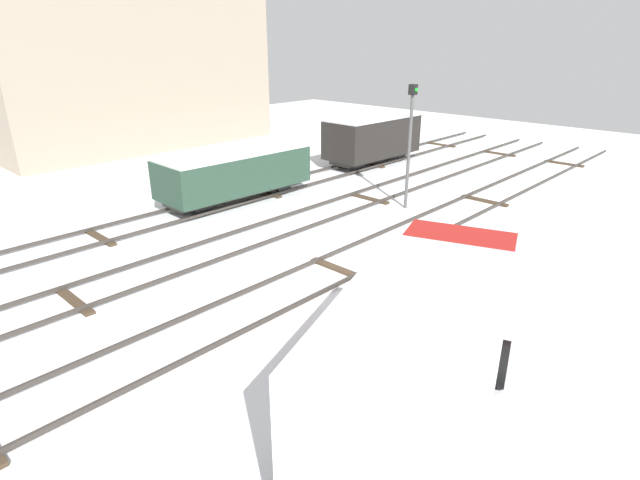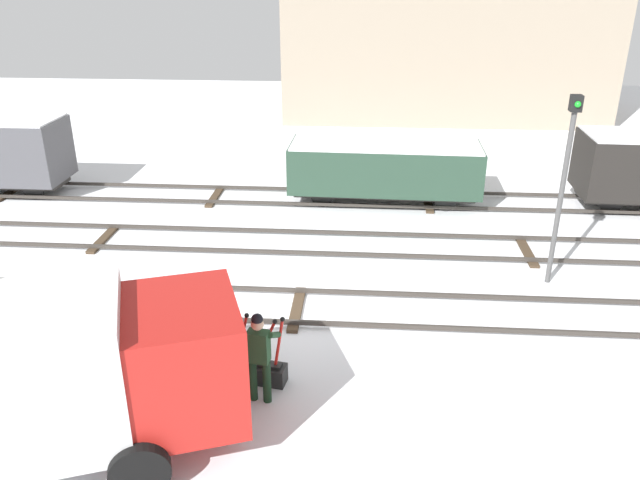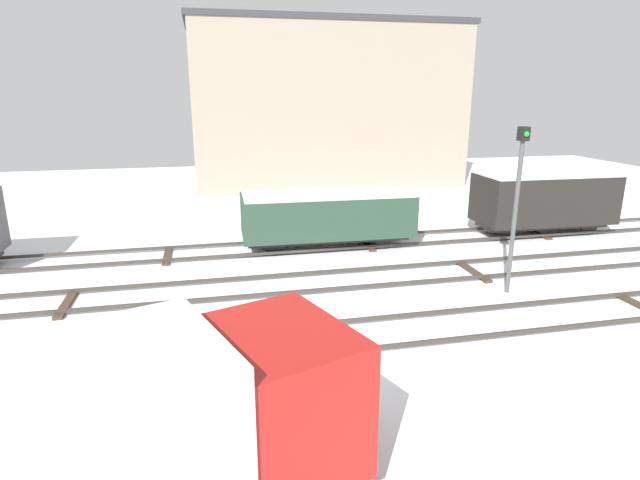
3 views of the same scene
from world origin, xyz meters
The scene contains 11 objects.
ground_plane centered at (0.00, 0.00, 0.00)m, with size 60.00×60.00×0.00m, color white.
track_main_line centered at (0.00, 0.00, 0.11)m, with size 44.00×1.94×0.18m.
track_siding_near centered at (0.00, 3.55, 0.11)m, with size 44.00×1.94×0.18m.
track_siding_far centered at (0.00, 7.24, 0.11)m, with size 44.00×1.94×0.18m.
switch_lever_frame centered at (-0.65, -2.60, 0.25)m, with size 1.56×0.61×1.44m.
rail_worker centered at (-0.30, -3.18, 1.00)m, with size 0.61×0.73×1.77m.
delivery_truck centered at (-3.54, -4.98, 1.57)m, with size 6.68×4.16×2.72m.
signal_post centered at (5.99, 1.85, 2.74)m, with size 0.24×0.32×4.56m.
apartment_building centered at (5.18, 20.99, 4.67)m, with size 15.83×7.06×9.32m.
freight_car_far_end centered at (2.07, 7.24, 1.17)m, with size 6.09×2.40×1.98m.
freight_car_near_switch centered at (10.80, 7.24, 1.38)m, with size 5.27×2.34×2.39m.
Camera 1 is at (-9.69, -8.45, 6.07)m, focal length 28.35 mm.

